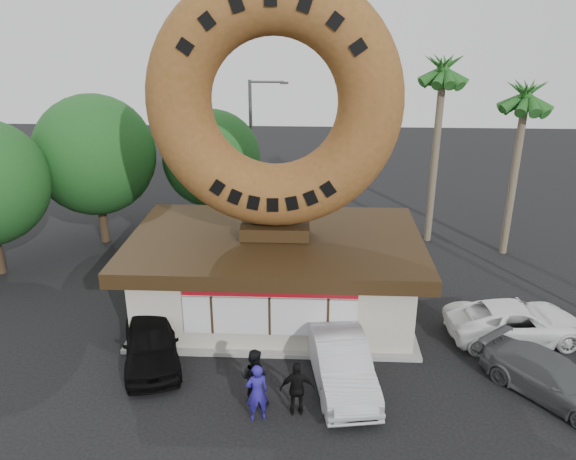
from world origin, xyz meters
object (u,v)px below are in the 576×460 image
(donut_shop, at_px, (276,272))
(car_silver, at_px, (341,362))
(street_lamp, at_px, (254,146))
(person_center, at_px, (254,377))
(person_right, at_px, (297,389))
(person_left, at_px, (257,392))
(car_white, at_px, (516,322))
(car_black, at_px, (151,340))
(car_grey, at_px, (552,378))
(giant_donut, at_px, (274,103))

(donut_shop, distance_m, car_silver, 5.21)
(street_lamp, bearing_deg, car_silver, -73.64)
(person_center, relative_size, person_right, 1.07)
(person_left, bearing_deg, car_white, -170.89)
(person_right, distance_m, car_black, 5.73)
(car_black, xyz_separation_m, car_grey, (13.06, -1.34, -0.12))
(giant_donut, bearing_deg, car_silver, -61.98)
(car_silver, bearing_deg, car_black, 162.22)
(person_center, bearing_deg, person_right, 176.94)
(person_right, xyz_separation_m, car_silver, (1.35, 1.58, -0.10))
(car_black, height_order, car_grey, car_black)
(person_center, distance_m, car_grey, 9.31)
(person_right, height_order, car_white, person_right)
(giant_donut, relative_size, person_right, 5.07)
(donut_shop, height_order, street_lamp, street_lamp)
(person_left, bearing_deg, donut_shop, -110.08)
(giant_donut, xyz_separation_m, person_center, (-0.28, -5.69, -7.38))
(person_left, xyz_separation_m, person_center, (-0.16, 0.71, 0.02))
(car_silver, bearing_deg, car_white, 15.30)
(person_right, bearing_deg, giant_donut, -84.45)
(street_lamp, xyz_separation_m, person_right, (2.91, -16.11, -3.59))
(person_left, height_order, car_white, person_left)
(street_lamp, bearing_deg, car_black, -99.27)
(car_grey, bearing_deg, giant_donut, 112.10)
(car_silver, bearing_deg, car_grey, -12.28)
(street_lamp, height_order, car_white, street_lamp)
(giant_donut, height_order, street_lamp, giant_donut)
(person_right, relative_size, car_white, 0.35)
(giant_donut, xyz_separation_m, person_left, (-0.12, -6.40, -7.40))
(person_left, relative_size, car_grey, 0.42)
(giant_donut, bearing_deg, car_black, -138.89)
(giant_donut, relative_size, street_lamp, 1.13)
(car_black, height_order, car_silver, car_silver)
(person_center, xyz_separation_m, car_grey, (9.27, 0.81, -0.30))
(person_center, distance_m, person_right, 1.40)
(street_lamp, relative_size, car_black, 1.76)
(car_silver, bearing_deg, person_right, -139.77)
(person_center, height_order, car_black, person_center)
(person_center, bearing_deg, person_left, 116.91)
(street_lamp, bearing_deg, giant_donut, -79.49)
(car_silver, height_order, car_white, car_silver)
(person_left, distance_m, car_black, 4.87)
(car_grey, bearing_deg, car_black, 134.78)
(street_lamp, height_order, car_black, street_lamp)
(car_grey, bearing_deg, car_silver, 137.52)
(donut_shop, distance_m, person_left, 6.44)
(person_left, height_order, person_center, person_center)
(street_lamp, distance_m, car_white, 16.27)
(car_black, distance_m, car_silver, 6.55)
(person_center, bearing_deg, car_black, -15.35)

